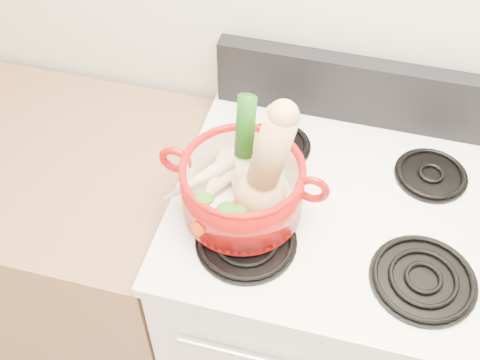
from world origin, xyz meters
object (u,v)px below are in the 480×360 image
(squash, at_px, (261,163))
(leek, at_px, (243,148))
(stove_body, at_px, (321,309))
(dutch_oven, at_px, (242,188))

(squash, xyz_separation_m, leek, (-0.05, 0.04, -0.01))
(stove_body, xyz_separation_m, leek, (-0.23, -0.05, 0.67))
(dutch_oven, xyz_separation_m, squash, (0.04, -0.01, 0.10))
(dutch_oven, height_order, leek, leek)
(stove_body, relative_size, leek, 3.47)
(stove_body, xyz_separation_m, squash, (-0.18, -0.09, 0.68))
(squash, height_order, leek, squash)
(dutch_oven, height_order, squash, squash)
(squash, relative_size, leek, 1.08)
(stove_body, relative_size, squash, 3.21)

